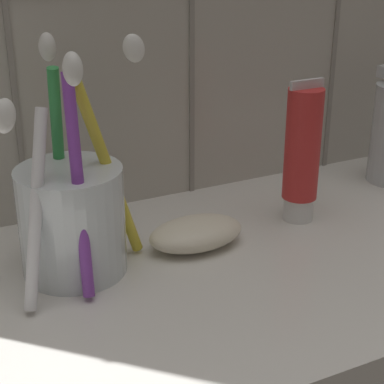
# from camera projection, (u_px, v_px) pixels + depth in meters

# --- Properties ---
(sink_counter) EXTENTS (0.68, 0.31, 0.02)m
(sink_counter) POSITION_uv_depth(u_px,v_px,m) (250.00, 267.00, 0.54)
(sink_counter) COLOR silver
(sink_counter) RESTS_ON ground
(toothbrush_cup) EXTENTS (0.13, 0.12, 0.19)m
(toothbrush_cup) POSITION_uv_depth(u_px,v_px,m) (72.00, 214.00, 0.50)
(toothbrush_cup) COLOR silver
(toothbrush_cup) RESTS_ON sink_counter
(toothpaste_tube) EXTENTS (0.03, 0.03, 0.13)m
(toothpaste_tube) POSITION_uv_depth(u_px,v_px,m) (302.00, 153.00, 0.58)
(toothpaste_tube) COLOR white
(toothpaste_tube) RESTS_ON sink_counter
(soap_bar) EXTENTS (0.08, 0.05, 0.03)m
(soap_bar) POSITION_uv_depth(u_px,v_px,m) (196.00, 233.00, 0.55)
(soap_bar) COLOR silver
(soap_bar) RESTS_ON sink_counter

